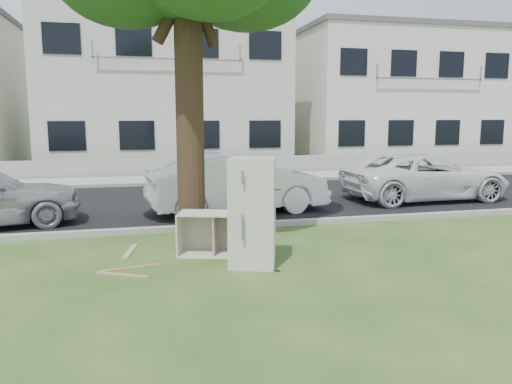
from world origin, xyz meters
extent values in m
plane|color=#2B4518|center=(0.00, 0.00, 0.00)|extent=(120.00, 120.00, 0.00)
cube|color=black|center=(0.00, 6.00, 0.01)|extent=(120.00, 7.00, 0.01)
cube|color=gray|center=(0.00, 2.45, 0.00)|extent=(120.00, 0.18, 0.12)
cube|color=gray|center=(0.00, 9.55, 0.00)|extent=(120.00, 0.18, 0.12)
cube|color=gray|center=(0.00, 11.00, 0.01)|extent=(120.00, 2.80, 0.01)
cube|color=gray|center=(0.00, 12.60, 0.35)|extent=(120.00, 0.15, 0.70)
cylinder|color=black|center=(-0.40, 1.80, 2.60)|extent=(0.54, 0.54, 5.20)
cube|color=#B4B4A4|center=(0.00, 17.50, 3.60)|extent=(11.00, 8.00, 7.20)
cube|color=#595451|center=(0.00, 17.50, 7.32)|extent=(11.22, 8.16, 0.24)
cube|color=silver|center=(12.00, 17.50, 3.30)|extent=(10.00, 8.00, 6.60)
cube|color=#595451|center=(12.00, 17.50, 6.72)|extent=(10.20, 8.16, 0.24)
cube|color=beige|center=(0.36, -0.24, 0.88)|extent=(0.90, 0.87, 1.76)
cube|color=beige|center=(-0.28, 0.58, 0.38)|extent=(1.10, 0.86, 0.75)
cube|color=#936F47|center=(-1.60, 0.04, 0.01)|extent=(0.99, 0.26, 0.02)
cube|color=#967C4E|center=(-1.70, -0.29, 0.01)|extent=(0.82, 0.51, 0.02)
cube|color=tan|center=(-1.60, 1.06, 0.01)|extent=(0.28, 0.89, 0.02)
imported|color=white|center=(1.01, 4.21, 0.74)|extent=(4.64, 2.09, 1.48)
imported|color=silver|center=(6.67, 4.81, 0.66)|extent=(4.84, 2.34, 1.33)
camera|label=1|loc=(-1.43, -7.93, 2.44)|focal=35.00mm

